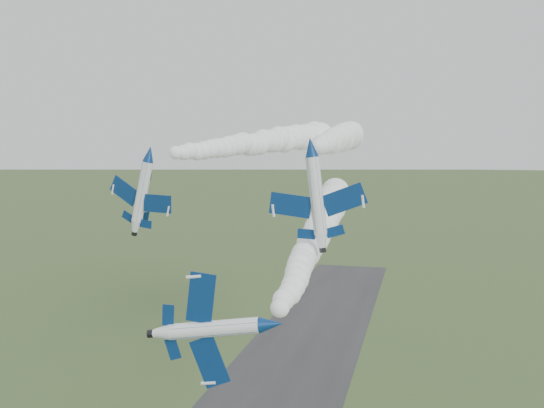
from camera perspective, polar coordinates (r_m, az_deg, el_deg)
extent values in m
cylinder|color=white|center=(51.78, -0.09, -11.25)|extent=(2.24, 7.96, 1.57)
cone|color=navy|center=(47.13, -1.09, -12.99)|extent=(1.74, 2.18, 1.57)
cone|color=white|center=(56.30, 0.71, -9.85)|extent=(1.71, 1.81, 1.57)
cylinder|color=black|center=(57.19, 0.85, -9.60)|extent=(0.84, 0.63, 0.80)
ellipsoid|color=black|center=(49.78, 0.13, -11.88)|extent=(1.27, 2.77, 1.05)
cube|color=navy|center=(51.83, -0.50, -8.06)|extent=(0.87, 2.29, 4.28)
cube|color=navy|center=(53.33, 0.28, -13.91)|extent=(0.87, 2.29, 4.28)
cube|color=navy|center=(55.14, 0.38, -8.59)|extent=(0.42, 1.05, 1.87)
cube|color=navy|center=(55.90, 0.77, -11.56)|extent=(0.42, 1.05, 1.87)
cube|color=navy|center=(55.08, 1.80, -10.04)|extent=(2.18, 1.67, 0.37)
cylinder|color=white|center=(77.85, -11.47, 4.63)|extent=(3.55, 8.00, 1.71)
cone|color=navy|center=(74.12, -13.91, 4.53)|extent=(2.15, 2.40, 1.71)
cone|color=white|center=(81.57, -9.34, 4.72)|extent=(2.06, 2.04, 1.71)
cylinder|color=black|center=(82.31, -8.95, 4.73)|extent=(0.97, 0.75, 0.87)
ellipsoid|color=black|center=(76.22, -12.37, 4.97)|extent=(1.75, 2.88, 1.14)
cube|color=navy|center=(80.18, -12.65, 5.05)|extent=(4.59, 3.17, 1.23)
cube|color=navy|center=(76.79, -9.57, 4.02)|extent=(4.59, 3.17, 1.23)
cube|color=navy|center=(81.79, -10.51, 4.97)|extent=(2.02, 1.43, 0.57)
cube|color=navy|center=(80.04, -8.88, 4.43)|extent=(2.02, 1.43, 0.57)
cube|color=navy|center=(80.53, -9.64, 5.53)|extent=(0.98, 1.60, 2.01)
cylinder|color=white|center=(71.29, 3.68, 5.36)|extent=(2.27, 9.06, 1.79)
cone|color=navy|center=(65.67, 3.05, 5.33)|extent=(1.91, 2.45, 1.79)
cone|color=white|center=(76.70, 4.21, 5.38)|extent=(1.89, 2.02, 1.79)
cylinder|color=black|center=(77.76, 4.30, 5.38)|extent=(0.94, 0.69, 0.90)
ellipsoid|color=black|center=(69.01, 3.38, 5.84)|extent=(1.36, 3.14, 1.19)
cube|color=navy|center=(72.61, 1.28, 4.94)|extent=(5.03, 2.83, 0.74)
cube|color=navy|center=(71.80, 6.32, 5.52)|extent=(5.03, 2.83, 0.74)
cube|color=navy|center=(75.97, 2.84, 5.23)|extent=(2.20, 1.29, 0.36)
cube|color=navy|center=(75.56, 5.40, 5.52)|extent=(2.20, 1.29, 0.36)
cube|color=navy|center=(75.51, 3.98, 6.42)|extent=(0.50, 1.73, 2.35)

